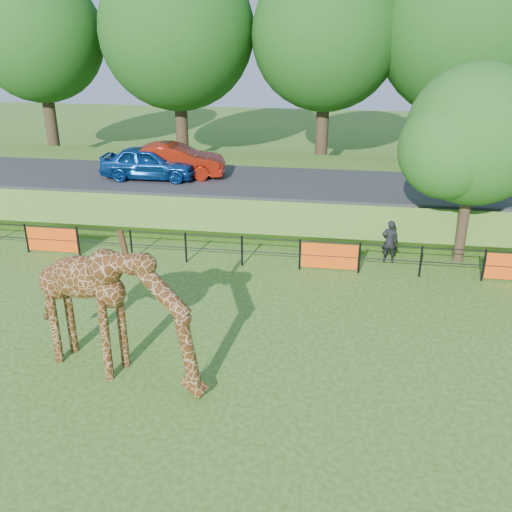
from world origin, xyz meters
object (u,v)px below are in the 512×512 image
Objects in this scene: giraffe at (117,312)px; tree_east at (478,140)px; visitor at (390,241)px; car_red at (174,161)px; car_blue at (150,163)px.

giraffe is 12.87m from tree_east.
tree_east reaches higher than visitor.
visitor is (9.17, -4.91, -1.39)m from car_red.
car_red reaches higher than car_blue.
giraffe is at bearing 50.73° from visitor.
car_blue is at bearing 110.18° from car_red.
visitor is at bearing -114.69° from car_blue.
tree_east reaches higher than car_red.
car_red is (0.97, 0.49, 0.01)m from car_blue.
car_blue is (-3.37, 12.45, 0.46)m from giraffe.
visitor is at bearing -124.70° from car_red.
tree_east reaches higher than car_blue.
tree_east is at bearing -117.28° from car_red.
tree_east is at bearing -108.43° from car_blue.
giraffe is 13.16m from car_red.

